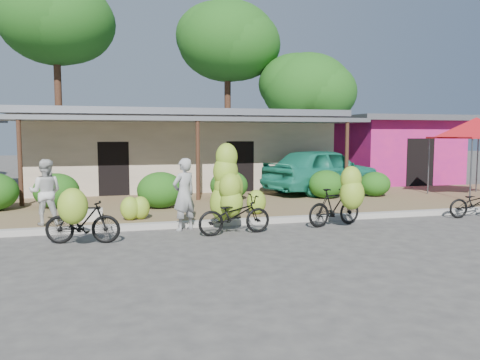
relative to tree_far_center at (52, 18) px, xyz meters
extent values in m
plane|color=#42403D|center=(5.69, -16.11, -8.23)|extent=(100.00, 100.00, 0.00)
cube|color=brown|center=(5.69, -11.11, -8.17)|extent=(60.00, 6.00, 0.12)
cube|color=#A8A399|center=(5.69, -14.11, -8.15)|extent=(60.00, 0.25, 0.15)
cube|color=beige|center=(5.69, -5.11, -6.68)|extent=(12.00, 6.00, 3.10)
cube|color=slate|center=(5.69, -5.11, -5.00)|extent=(13.00, 7.00, 0.25)
cube|color=black|center=(5.69, -8.06, -7.13)|extent=(1.40, 0.12, 2.20)
cube|color=slate|center=(5.69, -9.11, -5.33)|extent=(13.00, 2.00, 0.15)
cylinder|color=#462C1C|center=(0.09, -10.01, -6.80)|extent=(0.14, 0.14, 2.85)
cylinder|color=#462C1C|center=(5.69, -10.01, -6.80)|extent=(0.14, 0.14, 2.85)
cylinder|color=#462C1C|center=(11.29, -10.01, -6.80)|extent=(0.14, 0.14, 2.85)
cube|color=#CD1F6C|center=(16.19, -5.11, -6.73)|extent=(5.00, 5.00, 3.00)
cube|color=slate|center=(16.19, -5.11, -5.10)|extent=(6.00, 6.00, 0.25)
cube|color=black|center=(16.19, -7.56, -7.13)|extent=(1.40, 0.12, 2.20)
cylinder|color=#462C1C|center=(0.19, -0.11, -3.92)|extent=(0.36, 0.36, 8.61)
ellipsoid|color=#154C13|center=(0.19, -0.11, -0.10)|extent=(5.65, 5.65, 4.52)
ellipsoid|color=#154C13|center=(-0.31, 0.19, 0.20)|extent=(4.80, 4.80, 3.84)
cylinder|color=#462C1C|center=(9.19, 0.39, -4.20)|extent=(0.36, 0.36, 8.05)
ellipsoid|color=#154C13|center=(9.19, 0.39, -0.63)|extent=(5.58, 5.58, 4.46)
ellipsoid|color=#154C13|center=(8.69, 0.69, -0.33)|extent=(4.74, 4.74, 3.79)
cylinder|color=#462C1C|center=(13.19, -1.61, -5.66)|extent=(0.36, 0.36, 5.14)
ellipsoid|color=#154C13|center=(13.19, -1.61, -3.38)|extent=(4.92, 4.92, 3.93)
ellipsoid|color=#154C13|center=(12.69, -1.31, -3.08)|extent=(4.18, 4.18, 3.34)
ellipsoid|color=#125012|center=(1.19, -10.66, -7.58)|extent=(1.36, 1.23, 1.06)
ellipsoid|color=#125012|center=(4.28, -11.51, -7.56)|extent=(1.42, 1.28, 1.11)
ellipsoid|color=#125012|center=(6.70, -10.33, -7.60)|extent=(1.30, 1.17, 1.02)
ellipsoid|color=#125012|center=(10.12, -10.76, -7.61)|extent=(1.28, 1.15, 1.00)
ellipsoid|color=#125012|center=(12.08, -10.70, -7.66)|extent=(1.15, 1.03, 0.89)
cylinder|color=#59595E|center=(14.44, -12.74, -7.06)|extent=(0.05, 0.05, 2.10)
cylinder|color=#59595E|center=(14.44, -10.54, -7.06)|extent=(0.05, 0.05, 2.10)
cylinder|color=#59595E|center=(16.64, -10.54, -7.06)|extent=(0.05, 0.05, 2.10)
cube|color=red|center=(15.54, -11.64, -5.98)|extent=(2.40, 2.40, 0.06)
cone|color=red|center=(15.54, -11.64, -5.60)|extent=(3.50, 3.50, 0.70)
imported|color=black|center=(2.26, -15.34, -7.75)|extent=(1.66, 0.77, 0.96)
ellipsoid|color=#A0C130|center=(2.13, -15.97, -7.31)|extent=(0.59, 0.50, 0.74)
imported|color=black|center=(5.67, -15.26, -7.76)|extent=(1.83, 0.81, 0.93)
ellipsoid|color=#A0C130|center=(5.55, -14.71, -7.56)|extent=(0.75, 0.64, 0.94)
ellipsoid|color=#A0C130|center=(5.65, -14.70, -7.17)|extent=(0.72, 0.62, 0.91)
ellipsoid|color=#A0C130|center=(5.57, -14.71, -6.78)|extent=(0.62, 0.52, 0.77)
ellipsoid|color=#A0C130|center=(5.60, -14.71, -6.42)|extent=(0.54, 0.46, 0.68)
ellipsoid|color=#A0C130|center=(5.64, -15.06, -7.51)|extent=(0.55, 0.47, 0.69)
ellipsoid|color=#A0C130|center=(5.60, -15.06, -7.11)|extent=(0.53, 0.45, 0.66)
imported|color=black|center=(8.42, -14.90, -7.74)|extent=(1.70, 0.82, 0.98)
ellipsoid|color=#A0C130|center=(8.57, -15.53, -7.33)|extent=(0.62, 0.52, 0.77)
ellipsoid|color=#A0C130|center=(8.56, -15.48, -6.97)|extent=(0.53, 0.45, 0.66)
imported|color=black|center=(12.83, -14.83, -7.80)|extent=(1.68, 0.71, 0.86)
ellipsoid|color=#A0C130|center=(3.58, -13.33, -7.80)|extent=(0.49, 0.42, 0.61)
ellipsoid|color=#A0C130|center=(3.31, -13.40, -7.80)|extent=(0.50, 0.42, 0.62)
ellipsoid|color=#A0C130|center=(6.78, -13.34, -7.76)|extent=(0.55, 0.47, 0.69)
cube|color=beige|center=(2.19, -13.19, -7.96)|extent=(0.86, 0.42, 0.30)
cube|color=beige|center=(1.93, -12.96, -7.97)|extent=(0.84, 0.69, 0.28)
imported|color=#999999|center=(4.58, -14.48, -7.34)|extent=(0.78, 0.70, 1.78)
imported|color=silver|center=(1.28, -13.51, -7.29)|extent=(0.85, 0.69, 1.63)
imported|color=#1C7F64|center=(10.74, -9.11, -7.24)|extent=(5.49, 3.89, 1.74)
camera|label=1|loc=(3.02, -25.81, -5.90)|focal=35.00mm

